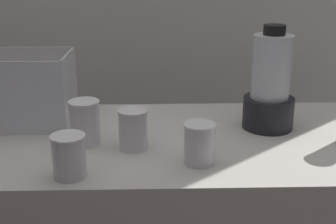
{
  "coord_description": "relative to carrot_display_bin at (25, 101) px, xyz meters",
  "views": [
    {
      "loc": [
        -0.03,
        -1.25,
        1.42
      ],
      "look_at": [
        0.0,
        0.0,
        0.98
      ],
      "focal_mm": 47.37,
      "sensor_mm": 36.0,
      "label": 1
    }
  ],
  "objects": [
    {
      "name": "blender_pitcher",
      "position": [
        0.78,
        -0.07,
        0.06
      ],
      "size": [
        0.16,
        0.16,
        0.33
      ],
      "color": "black",
      "rests_on": "counter"
    },
    {
      "name": "juice_cup_mango_right",
      "position": [
        0.54,
        -0.32,
        -0.02
      ],
      "size": [
        0.09,
        0.09,
        0.11
      ],
      "color": "white",
      "rests_on": "counter"
    },
    {
      "name": "juice_cup_pomegranate_middle",
      "position": [
        0.36,
        -0.22,
        -0.02
      ],
      "size": [
        0.08,
        0.08,
        0.12
      ],
      "color": "white",
      "rests_on": "counter"
    },
    {
      "name": "juice_cup_beet_far_left",
      "position": [
        0.21,
        -0.39,
        -0.03
      ],
      "size": [
        0.09,
        0.09,
        0.11
      ],
      "color": "white",
      "rests_on": "counter"
    },
    {
      "name": "carrot_display_bin",
      "position": [
        0.0,
        0.0,
        0.0
      ],
      "size": [
        0.29,
        0.23,
        0.23
      ],
      "color": "white",
      "rests_on": "counter"
    },
    {
      "name": "juice_cup_carrot_left",
      "position": [
        0.22,
        -0.18,
        -0.01
      ],
      "size": [
        0.09,
        0.09,
        0.13
      ],
      "color": "white",
      "rests_on": "counter"
    }
  ]
}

